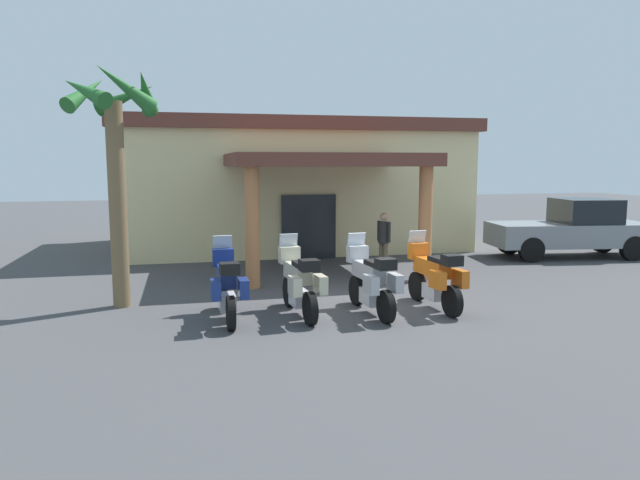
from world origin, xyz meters
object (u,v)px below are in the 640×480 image
at_px(palm_tree_roadside, 115,139).
at_px(motorcycle_blue, 227,286).
at_px(motorcycle_silver, 371,281).
at_px(pedestrian, 384,238).
at_px(pickup_truck_gray, 573,229).
at_px(motel_building, 291,184).
at_px(motorcycle_cream, 299,282).
at_px(motorcycle_orange, 435,277).

bearing_deg(palm_tree_roadside, motorcycle_blue, -39.12).
bearing_deg(motorcycle_silver, pedestrian, -27.41).
bearing_deg(pickup_truck_gray, motorcycle_silver, -140.35).
xyz_separation_m(motel_building, pedestrian, (1.35, -6.18, -1.35)).
xyz_separation_m(motorcycle_silver, palm_tree_roadside, (-5.04, 2.01, 2.92)).
xyz_separation_m(motorcycle_blue, pickup_truck_gray, (11.99, 4.87, 0.24)).
relative_size(motorcycle_cream, pickup_truck_gray, 0.41).
height_order(motorcycle_silver, motorcycle_orange, same).
bearing_deg(palm_tree_roadside, motorcycle_cream, -26.23).
bearing_deg(palm_tree_roadside, pickup_truck_gray, 12.68).
bearing_deg(pickup_truck_gray, motorcycle_blue, -148.03).
height_order(motorcycle_cream, motorcycle_orange, same).
relative_size(pedestrian, palm_tree_roadside, 0.34).
distance_m(motorcycle_silver, pickup_truck_gray, 10.43).
bearing_deg(pedestrian, motorcycle_silver, -134.81).
bearing_deg(motorcycle_blue, motorcycle_silver, -94.88).
bearing_deg(motorcycle_orange, motorcycle_cream, 84.11).
height_order(motorcycle_cream, pickup_truck_gray, pickup_truck_gray).
distance_m(motorcycle_silver, palm_tree_roadside, 6.16).
xyz_separation_m(motorcycle_silver, motorcycle_orange, (1.47, 0.06, 0.00)).
xyz_separation_m(motorcycle_silver, pickup_truck_gray, (9.04, 5.18, 0.24)).
relative_size(motorcycle_orange, pickup_truck_gray, 0.41).
bearing_deg(motel_building, palm_tree_roadside, -121.77).
distance_m(motel_building, palm_tree_roadside, 10.18).
distance_m(motorcycle_blue, palm_tree_roadside, 3.98).
xyz_separation_m(motorcycle_cream, palm_tree_roadside, (-3.57, 1.76, 2.92)).
relative_size(motorcycle_cream, pedestrian, 1.28).
xyz_separation_m(motel_building, palm_tree_roadside, (-5.62, -8.40, 1.26)).
distance_m(motorcycle_silver, motorcycle_orange, 1.47).
height_order(motorcycle_blue, pickup_truck_gray, pickup_truck_gray).
relative_size(motorcycle_blue, motorcycle_silver, 1.00).
relative_size(motorcycle_blue, motorcycle_cream, 1.00).
relative_size(motorcycle_blue, motorcycle_orange, 1.00).
bearing_deg(pickup_truck_gray, motorcycle_orange, -136.10).
relative_size(motel_building, pedestrian, 7.34).
relative_size(motorcycle_silver, palm_tree_roadside, 0.43).
bearing_deg(palm_tree_roadside, pedestrian, 17.63).
height_order(pedestrian, pickup_truck_gray, pickup_truck_gray).
xyz_separation_m(pedestrian, palm_tree_roadside, (-6.97, -2.22, 2.61)).
bearing_deg(palm_tree_roadside, motorcycle_orange, -16.68).
distance_m(motorcycle_silver, pedestrian, 4.66).
relative_size(motorcycle_silver, pedestrian, 1.28).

